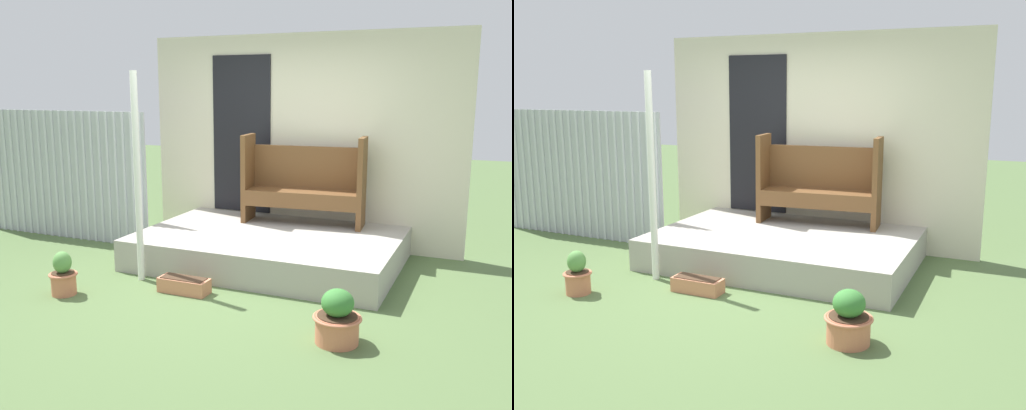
% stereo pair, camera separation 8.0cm
% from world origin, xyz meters
% --- Properties ---
extents(ground_plane, '(24.00, 24.00, 0.00)m').
position_xyz_m(ground_plane, '(0.00, 0.00, 0.00)').
color(ground_plane, '#516B3D').
extents(porch_slab, '(2.84, 1.91, 0.34)m').
position_xyz_m(porch_slab, '(0.08, 0.95, 0.17)').
color(porch_slab, '#A8A399').
rests_on(porch_slab, ground_plane).
extents(house_wall, '(4.04, 0.08, 2.60)m').
position_xyz_m(house_wall, '(0.04, 1.93, 1.30)').
color(house_wall, beige).
rests_on(house_wall, ground_plane).
extents(fence_corrugated, '(2.68, 0.05, 1.67)m').
position_xyz_m(fence_corrugated, '(-2.89, 0.94, 0.83)').
color(fence_corrugated, '#ADB2B7').
rests_on(fence_corrugated, ground_plane).
extents(support_post, '(0.07, 0.07, 2.11)m').
position_xyz_m(support_post, '(-0.93, -0.10, 1.06)').
color(support_post, white).
rests_on(support_post, ground_plane).
extents(bench, '(1.47, 0.53, 1.05)m').
position_xyz_m(bench, '(0.26, 1.58, 0.86)').
color(bench, brown).
rests_on(bench, porch_slab).
extents(flower_pot_left, '(0.27, 0.27, 0.43)m').
position_xyz_m(flower_pot_left, '(-1.35, -0.77, 0.19)').
color(flower_pot_left, '#C67251').
rests_on(flower_pot_left, ground_plane).
extents(flower_pot_middle, '(0.38, 0.38, 0.44)m').
position_xyz_m(flower_pot_middle, '(1.34, -0.76, 0.19)').
color(flower_pot_middle, '#C67251').
rests_on(flower_pot_middle, ground_plane).
extents(planter_box_rect, '(0.50, 0.20, 0.15)m').
position_xyz_m(planter_box_rect, '(-0.32, -0.27, 0.07)').
color(planter_box_rect, tan).
rests_on(planter_box_rect, ground_plane).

